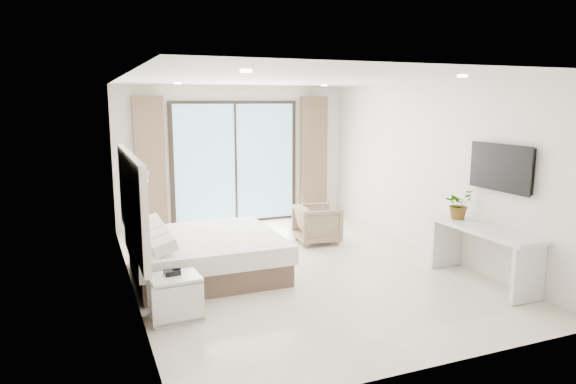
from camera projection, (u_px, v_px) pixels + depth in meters
name	position (u px, v px, depth m)	size (l,w,h in m)	color
ground	(296.00, 267.00, 7.51)	(6.20, 6.20, 0.00)	beige
room_shell	(266.00, 156.00, 7.83)	(4.62, 6.22, 2.72)	silver
bed	(204.00, 255.00, 7.14)	(1.99, 1.90, 0.70)	brown
nightstand	(175.00, 297.00, 5.70)	(0.56, 0.47, 0.49)	silver
phone	(172.00, 272.00, 5.69)	(0.17, 0.13, 0.06)	black
console_desk	(484.00, 242.00, 6.76)	(0.52, 1.65, 0.77)	silver
plant	(458.00, 207.00, 7.18)	(0.38, 0.42, 0.33)	#33662D
armchair	(317.00, 222.00, 8.77)	(0.69, 0.65, 0.71)	#91845E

